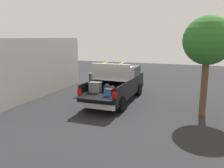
% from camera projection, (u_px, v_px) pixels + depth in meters
% --- Properties ---
extents(ground_plane, '(40.00, 40.00, 0.00)m').
position_uv_depth(ground_plane, '(116.00, 101.00, 13.17)').
color(ground_plane, '#262628').
extents(pickup_truck, '(6.05, 2.09, 2.23)m').
position_uv_depth(pickup_truck, '(118.00, 83.00, 13.30)').
color(pickup_truck, black).
rests_on(pickup_truck, ground_plane).
extents(building_facade, '(9.03, 0.36, 3.52)m').
position_uv_depth(building_facade, '(39.00, 68.00, 13.88)').
color(building_facade, silver).
rests_on(building_facade, ground_plane).
extents(tree_background, '(2.15, 2.15, 4.50)m').
position_uv_depth(tree_background, '(208.00, 42.00, 10.09)').
color(tree_background, brown).
rests_on(tree_background, ground_plane).
extents(trash_can, '(0.60, 0.60, 0.98)m').
position_uv_depth(trash_can, '(93.00, 80.00, 17.08)').
color(trash_can, '#3F4C66').
rests_on(trash_can, ground_plane).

